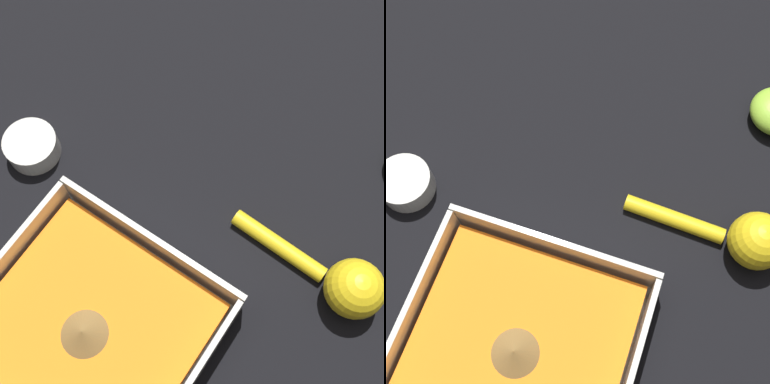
{
  "view_description": "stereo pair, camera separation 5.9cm",
  "coord_description": "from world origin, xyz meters",
  "views": [
    {
      "loc": [
        -0.14,
        0.0,
        0.57
      ],
      "look_at": [
        -0.01,
        -0.18,
        0.03
      ],
      "focal_mm": 50.0,
      "sensor_mm": 36.0,
      "label": 1
    },
    {
      "loc": [
        -0.09,
        0.03,
        0.57
      ],
      "look_at": [
        -0.01,
        -0.18,
        0.03
      ],
      "focal_mm": 50.0,
      "sensor_mm": 36.0,
      "label": 2
    }
  ],
  "objects": [
    {
      "name": "spice_bowl",
      "position": [
        0.18,
        -0.13,
        0.01
      ],
      "size": [
        0.06,
        0.06,
        0.03
      ],
      "color": "silver",
      "rests_on": "ground_plane"
    },
    {
      "name": "square_dish",
      "position": [
        -0.01,
        -0.0,
        0.02
      ],
      "size": [
        0.23,
        0.23,
        0.06
      ],
      "color": "silver",
      "rests_on": "ground_plane"
    },
    {
      "name": "ground_plane",
      "position": [
        0.0,
        0.0,
        0.0
      ],
      "size": [
        4.0,
        4.0,
        0.0
      ],
      "primitive_type": "plane",
      "color": "black"
    },
    {
      "name": "lemon_squeezer",
      "position": [
        -0.2,
        -0.19,
        0.03
      ],
      "size": [
        0.18,
        0.06,
        0.06
      ],
      "rotation": [
        0.0,
        0.0,
        3.1
      ],
      "color": "yellow",
      "rests_on": "ground_plane"
    }
  ]
}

